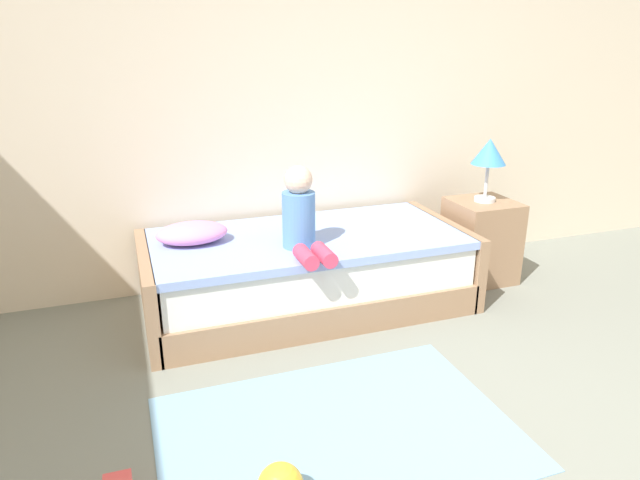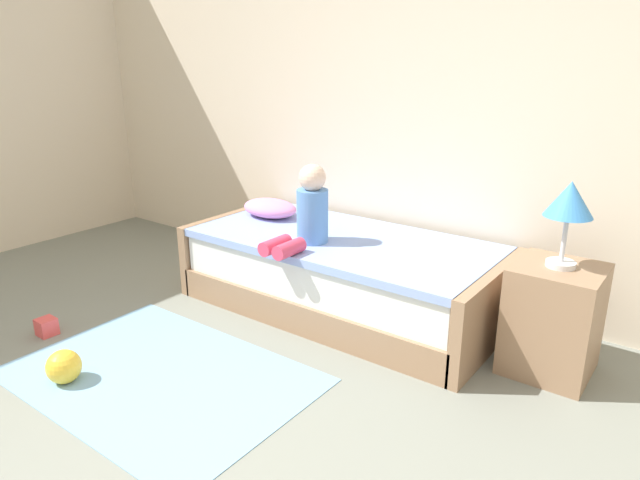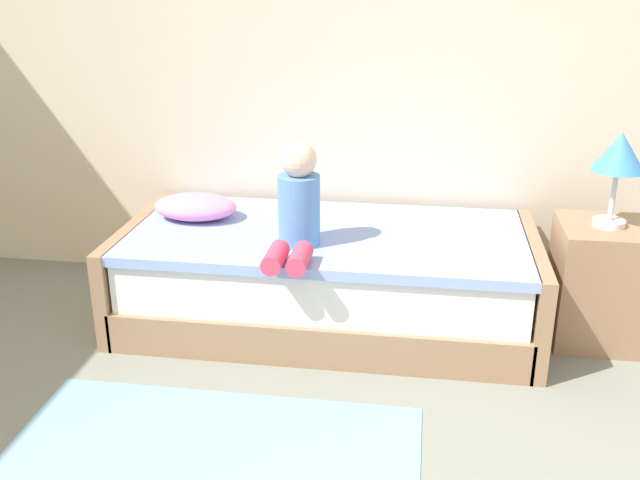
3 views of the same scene
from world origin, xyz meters
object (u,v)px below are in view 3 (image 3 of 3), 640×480
nightstand (600,283)px  table_lamp (619,157)px  child_figure (297,206)px  bed (327,278)px  pillow (195,207)px

nightstand → table_lamp: bearing=180.0°
table_lamp → child_figure: (-1.46, -0.24, -0.23)m
bed → nightstand: bearing=0.5°
bed → child_figure: bearing=-116.0°
child_figure → bed: bearing=64.0°
child_figure → pillow: (-0.61, 0.33, -0.14)m
nightstand → pillow: (-2.07, 0.09, 0.26)m
bed → pillow: bearing=172.1°
bed → table_lamp: size_ratio=4.69×
table_lamp → child_figure: 1.50m
bed → pillow: (-0.72, 0.10, 0.32)m
table_lamp → pillow: table_lamp is taller
child_figure → nightstand: bearing=9.4°
table_lamp → child_figure: bearing=-170.6°
bed → nightstand: 1.35m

